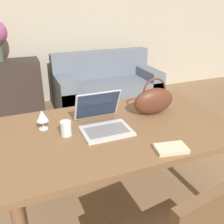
# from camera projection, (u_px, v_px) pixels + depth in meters

# --- Properties ---
(wall_back) EXTENTS (10.00, 0.06, 2.70)m
(wall_back) POSITION_uv_depth(u_px,v_px,m) (44.00, 13.00, 3.64)
(wall_back) COLOR #BCB29E
(wall_back) RESTS_ON ground_plane
(dining_table) EXTENTS (1.52, 0.94, 0.73)m
(dining_table) POSITION_uv_depth(u_px,v_px,m) (119.00, 136.00, 1.74)
(dining_table) COLOR brown
(dining_table) RESTS_ON ground_plane
(couch) EXTENTS (1.53, 0.76, 0.82)m
(couch) POSITION_uv_depth(u_px,v_px,m) (106.00, 89.00, 3.81)
(couch) COLOR slate
(couch) RESTS_ON ground_plane
(sideboard) EXTENTS (0.98, 0.40, 0.77)m
(sideboard) POSITION_uv_depth(u_px,v_px,m) (6.00, 89.00, 3.52)
(sideboard) COLOR #332823
(sideboard) RESTS_ON ground_plane
(laptop) EXTENTS (0.32, 0.35, 0.23)m
(laptop) POSITION_uv_depth(u_px,v_px,m) (102.00, 118.00, 1.68)
(laptop) COLOR silver
(laptop) RESTS_ON dining_table
(drinking_glass) EXTENTS (0.07, 0.07, 0.10)m
(drinking_glass) POSITION_uv_depth(u_px,v_px,m) (66.00, 128.00, 1.58)
(drinking_glass) COLOR silver
(drinking_glass) RESTS_ON dining_table
(wine_glass) EXTENTS (0.08, 0.08, 0.14)m
(wine_glass) POSITION_uv_depth(u_px,v_px,m) (42.00, 116.00, 1.64)
(wine_glass) COLOR silver
(wine_glass) RESTS_ON dining_table
(handbag) EXTENTS (0.32, 0.12, 0.28)m
(handbag) POSITION_uv_depth(u_px,v_px,m) (154.00, 101.00, 1.86)
(handbag) COLOR #592D1E
(handbag) RESTS_ON dining_table
(book) EXTENTS (0.20, 0.15, 0.02)m
(book) POSITION_uv_depth(u_px,v_px,m) (171.00, 148.00, 1.44)
(book) COLOR beige
(book) RESTS_ON dining_table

